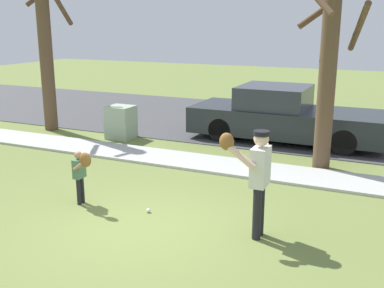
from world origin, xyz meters
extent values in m
plane|color=olive|center=(0.00, 3.50, 0.00)|extent=(48.00, 48.00, 0.00)
cube|color=#B2B2AD|center=(0.00, 3.60, 0.03)|extent=(36.00, 1.20, 0.06)
cube|color=#424244|center=(0.00, 8.60, 0.01)|extent=(36.00, 6.80, 0.02)
cylinder|color=black|center=(1.89, 0.43, 0.41)|extent=(0.13, 0.13, 0.83)
cylinder|color=black|center=(1.89, 0.60, 0.41)|extent=(0.13, 0.13, 0.83)
cube|color=silver|center=(1.89, 0.52, 1.12)|extent=(0.23, 0.40, 0.59)
sphere|color=beige|center=(1.89, 0.52, 1.54)|extent=(0.22, 0.22, 0.22)
cylinder|color=black|center=(1.89, 0.52, 1.63)|extent=(0.24, 0.24, 0.07)
cylinder|color=beige|center=(1.65, 0.27, 1.33)|extent=(0.51, 0.10, 0.40)
ellipsoid|color=brown|center=(1.45, 0.26, 1.51)|extent=(0.22, 0.14, 0.26)
cylinder|color=beige|center=(1.89, 0.76, 1.14)|extent=(0.10, 0.10, 0.55)
cylinder|color=black|center=(-1.40, 0.53, 0.24)|extent=(0.08, 0.08, 0.49)
cylinder|color=black|center=(-1.40, 0.43, 0.24)|extent=(0.08, 0.08, 0.49)
cube|color=#4C7251|center=(-1.40, 0.48, 0.66)|extent=(0.14, 0.24, 0.35)
sphere|color=#A87A5B|center=(-1.40, 0.48, 0.91)|extent=(0.13, 0.13, 0.13)
cylinder|color=#A87A5B|center=(-1.40, 0.63, 0.67)|extent=(0.06, 0.06, 0.33)
cylinder|color=#A87A5B|center=(-1.25, 0.34, 0.79)|extent=(0.30, 0.06, 0.23)
ellipsoid|color=brown|center=(-1.13, 0.34, 0.89)|extent=(0.22, 0.14, 0.26)
sphere|color=white|center=(-0.09, 0.63, 0.04)|extent=(0.07, 0.07, 0.07)
cube|color=#9EB293|center=(-3.42, 4.92, 0.46)|extent=(0.71, 0.65, 0.91)
cylinder|color=brown|center=(2.17, 4.44, 2.36)|extent=(0.37, 0.37, 4.72)
cylinder|color=brown|center=(2.71, 4.60, 3.07)|extent=(0.53, 1.36, 1.03)
cylinder|color=brown|center=(1.94, 4.83, 3.44)|extent=(1.05, 0.69, 0.85)
cylinder|color=brown|center=(-5.94, 4.95, 2.75)|extent=(0.39, 0.39, 5.51)
cylinder|color=brown|center=(-5.41, 5.12, 3.58)|extent=(0.54, 1.37, 1.03)
cube|color=#23282D|center=(0.88, 6.55, 0.55)|extent=(5.20, 1.95, 0.70)
cube|color=#2D333D|center=(0.49, 6.55, 1.20)|extent=(1.82, 1.79, 0.60)
cylinder|color=black|center=(2.50, 7.42, 0.34)|extent=(0.64, 0.22, 0.64)
cylinder|color=black|center=(2.50, 5.69, 0.34)|extent=(0.64, 0.22, 0.64)
cylinder|color=black|center=(-0.73, 7.42, 0.34)|extent=(0.64, 0.22, 0.64)
cylinder|color=black|center=(-0.73, 5.69, 0.34)|extent=(0.64, 0.22, 0.64)
camera|label=1|loc=(3.69, -5.82, 3.18)|focal=43.54mm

